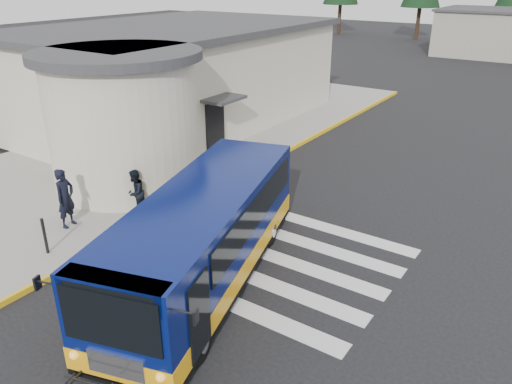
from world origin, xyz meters
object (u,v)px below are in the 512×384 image
Objects in this scene: transit_bus at (204,241)px; bollard at (45,236)px; pedestrian_a at (65,198)px; pedestrian_b at (135,192)px.

transit_bus is 4.71m from bollard.
bollard is at bearing -160.04° from pedestrian_a.
transit_bus reaches higher than pedestrian_b.
pedestrian_b is at bearing -44.57° from pedestrian_a.
transit_bus is at bearing 43.02° from pedestrian_b.
transit_bus is 4.46m from pedestrian_b.
pedestrian_a is at bearing -58.59° from pedestrian_b.
bollard is at bearing -176.39° from transit_bus.
pedestrian_b is 3.17m from bollard.
pedestrian_a is (-5.28, -0.18, -0.11)m from transit_bus.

